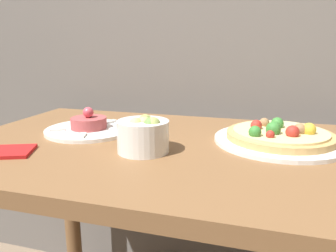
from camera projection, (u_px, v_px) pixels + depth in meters
The scene contains 4 objects.
dining_table at pixel (174, 190), 0.84m from camera, with size 1.12×0.68×0.75m.
pizza_plate at pixel (280, 136), 0.82m from camera, with size 0.32×0.32×0.06m.
tartare_plate at pixel (89, 127), 0.93m from camera, with size 0.24×0.24×0.07m.
small_bowl at pixel (144, 134), 0.74m from camera, with size 0.12×0.12×0.09m.
Camera 1 is at (0.21, -0.41, 0.98)m, focal length 35.00 mm.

